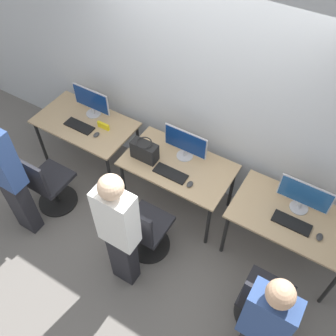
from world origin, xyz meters
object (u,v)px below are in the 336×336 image
object	(u,v)px
person_center	(119,230)
office_chair_right	(263,304)
person_right	(263,325)
mouse_right	(320,237)
person_left	(5,172)
keyboard_center	(171,173)
mouse_center	(190,184)
monitor_center	(185,143)
keyboard_right	(292,223)
monitor_right	(304,196)
mouse_left	(96,135)
handbag	(145,151)
office_chair_left	(48,186)
office_chair_center	(145,231)
keyboard_left	(79,126)
monitor_left	(91,101)

from	to	relation	value
person_center	office_chair_right	bearing A→B (deg)	11.83
person_right	mouse_right	bearing A→B (deg)	81.74
person_left	mouse_right	size ratio (longest dim) A/B	19.71
person_left	office_chair_right	bearing A→B (deg)	7.69
keyboard_center	mouse_center	size ratio (longest dim) A/B	4.19
monitor_center	keyboard_right	size ratio (longest dim) A/B	1.37
monitor_right	office_chair_right	distance (m)	1.09
mouse_left	mouse_center	size ratio (longest dim) A/B	1.00
person_center	handbag	xyz separation A→B (m)	(-0.38, 0.99, -0.05)
mouse_right	handbag	size ratio (longest dim) A/B	0.30
office_chair_left	keyboard_right	world-z (taller)	office_chair_left
mouse_center	person_center	size ratio (longest dim) A/B	0.05
handbag	keyboard_center	bearing A→B (deg)	-8.39
keyboard_right	person_left	bearing A→B (deg)	-157.65
monitor_right	office_chair_center	bearing A→B (deg)	-146.45
keyboard_left	keyboard_center	xyz separation A→B (m)	(1.33, -0.06, 0.00)
keyboard_right	keyboard_center	bearing A→B (deg)	-176.76
monitor_left	keyboard_center	world-z (taller)	monitor_left
monitor_center	monitor_right	size ratio (longest dim) A/B	1.00
monitor_left	person_center	xyz separation A→B (m)	(1.34, -1.28, -0.03)
person_left	mouse_left	bearing A→B (deg)	75.82
monitor_right	keyboard_right	bearing A→B (deg)	-90.00
mouse_left	person_left	size ratio (longest dim) A/B	0.05
mouse_center	monitor_right	bearing A→B (deg)	16.47
person_left	mouse_center	bearing A→B (deg)	32.11
mouse_right	person_left	bearing A→B (deg)	-159.90
monitor_right	person_right	bearing A→B (deg)	-84.69
person_left	monitor_right	bearing A→B (deg)	26.25
keyboard_left	person_left	bearing A→B (deg)	-89.66
monitor_center	office_chair_right	distance (m)	1.78
mouse_center	office_chair_right	distance (m)	1.35
office_chair_left	keyboard_right	distance (m)	2.73
keyboard_left	monitor_center	distance (m)	1.36
office_chair_left	office_chair_right	bearing A→B (deg)	0.00
mouse_left	person_right	xyz separation A→B (m)	(2.50, -1.06, 0.09)
monitor_center	person_center	distance (m)	1.25
monitor_left	monitor_center	world-z (taller)	same
monitor_left	handbag	bearing A→B (deg)	-16.58
keyboard_center	office_chair_left	bearing A→B (deg)	-153.20
mouse_center	keyboard_right	size ratio (longest dim) A/B	0.24
keyboard_left	keyboard_center	world-z (taller)	same
monitor_center	keyboard_right	bearing A→B (deg)	-10.08
mouse_center	monitor_right	xyz separation A→B (m)	(1.07, 0.32, 0.18)
office_chair_right	person_right	world-z (taller)	person_right
keyboard_right	mouse_left	bearing A→B (deg)	-179.36
person_center	handbag	distance (m)	1.06
person_left	keyboard_right	world-z (taller)	person_left
keyboard_left	keyboard_right	xyz separation A→B (m)	(2.65, 0.01, 0.00)
office_chair_left	person_center	distance (m)	1.43
mouse_left	keyboard_right	bearing A→B (deg)	0.64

